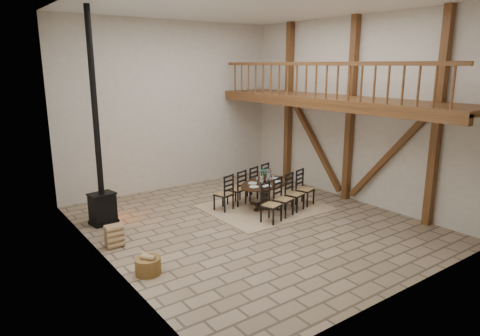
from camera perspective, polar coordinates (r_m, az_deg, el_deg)
ground at (r=10.40m, az=1.56°, el=-7.39°), size 8.00×8.00×0.00m
room_shell at (r=10.50m, az=6.90°, el=9.63°), size 7.02×8.02×5.01m
rug at (r=11.51m, az=3.33°, el=-5.24°), size 3.00×2.50×0.02m
dining_table at (r=11.41m, az=3.35°, el=-3.59°), size 2.53×2.39×1.08m
wood_stove at (r=10.56m, az=-18.12°, el=-1.21°), size 0.66×0.54×5.00m
log_basket at (r=8.17m, az=-12.16°, el=-12.55°), size 0.47×0.47×0.39m
log_stack at (r=9.40m, az=-16.42°, el=-8.69°), size 0.37×0.25×0.50m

